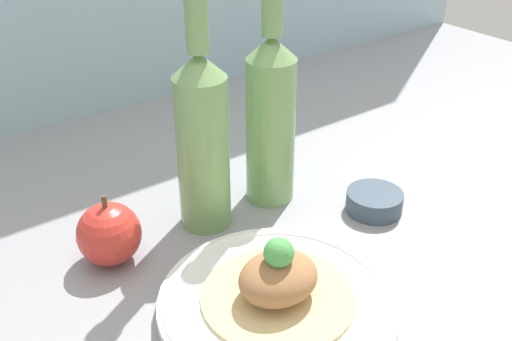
{
  "coord_description": "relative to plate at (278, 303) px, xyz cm",
  "views": [
    {
      "loc": [
        -35.85,
        -39.46,
        42.62
      ],
      "look_at": [
        -3.28,
        4.7,
        11.03
      ],
      "focal_mm": 42.0,
      "sensor_mm": 36.0,
      "label": 1
    }
  ],
  "objects": [
    {
      "name": "ground_plane",
      "position": [
        7.17,
        4.24,
        -3.16
      ],
      "size": [
        180.0,
        110.0,
        4.0
      ],
      "primitive_type": "cube",
      "color": "gray"
    },
    {
      "name": "plate",
      "position": [
        0.0,
        0.0,
        0.0
      ],
      "size": [
        24.12,
        24.12,
        2.17
      ],
      "color": "white",
      "rests_on": "ground_plane"
    },
    {
      "name": "plated_food",
      "position": [
        0.0,
        0.0,
        2.85
      ],
      "size": [
        15.46,
        15.46,
        7.18
      ],
      "color": "#D6BC7F",
      "rests_on": "plate"
    },
    {
      "name": "cider_bottle_left",
      "position": [
        2.81,
        17.87,
        10.87
      ],
      "size": [
        6.2,
        6.2,
        31.53
      ],
      "color": "#729E5B",
      "rests_on": "ground_plane"
    },
    {
      "name": "cider_bottle_right",
      "position": [
        12.74,
        17.87,
        10.87
      ],
      "size": [
        6.2,
        6.2,
        31.53
      ],
      "color": "#729E5B",
      "rests_on": "ground_plane"
    },
    {
      "name": "apple",
      "position": [
        -9.84,
        17.68,
        2.44
      ],
      "size": [
        7.18,
        7.18,
        8.55
      ],
      "color": "red",
      "rests_on": "ground_plane"
    },
    {
      "name": "dipping_bowl",
      "position": [
        21.32,
        7.24,
        0.15
      ],
      "size": [
        7.16,
        7.16,
        2.62
      ],
      "color": "#384756",
      "rests_on": "ground_plane"
    }
  ]
}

